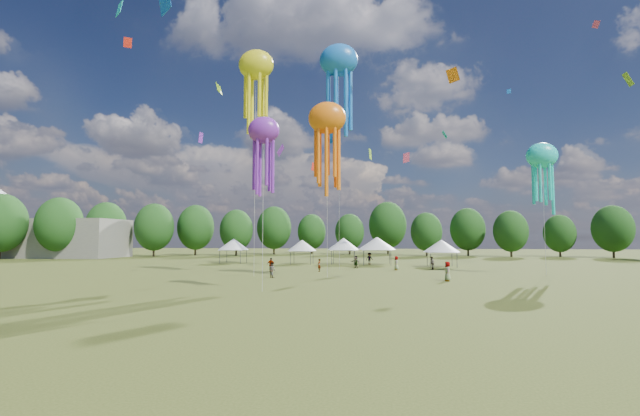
# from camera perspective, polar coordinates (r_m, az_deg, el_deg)

# --- Properties ---
(ground) EXTENTS (300.00, 300.00, 0.00)m
(ground) POSITION_cam_1_polar(r_m,az_deg,el_deg) (11.59, 6.16, -25.14)
(ground) COLOR #384416
(ground) RESTS_ON ground
(spectator_near) EXTENTS (1.00, 0.99, 1.62)m
(spectator_near) POSITION_cam_1_polar(r_m,az_deg,el_deg) (44.87, -6.46, -8.28)
(spectator_near) COLOR gray
(spectator_near) RESTS_ON ground
(spectators_far) EXTENTS (21.06, 25.50, 1.88)m
(spectators_far) POSITION_cam_1_polar(r_m,az_deg,el_deg) (56.25, 7.42, -7.33)
(spectators_far) COLOR gray
(spectators_far) RESTS_ON ground
(festival_tents) EXTENTS (37.26, 10.03, 4.28)m
(festival_tents) POSITION_cam_1_polar(r_m,az_deg,el_deg) (65.83, 2.96, -4.93)
(festival_tents) COLOR #47474C
(festival_tents) RESTS_ON ground
(show_kites) EXTENTS (35.87, 26.64, 30.71)m
(show_kites) POSITION_cam_1_polar(r_m,az_deg,el_deg) (52.57, 3.14, 13.95)
(show_kites) COLOR orange
(show_kites) RESTS_ON ground
(small_kites) EXTENTS (77.10, 60.17, 38.26)m
(small_kites) POSITION_cam_1_polar(r_m,az_deg,el_deg) (59.10, 7.16, 20.17)
(small_kites) COLOR orange
(small_kites) RESTS_ON ground
(treeline) EXTENTS (201.57, 95.24, 13.43)m
(treeline) POSITION_cam_1_polar(r_m,az_deg,el_deg) (73.47, 3.49, -2.15)
(treeline) COLOR #38281C
(treeline) RESTS_ON ground
(hangar) EXTENTS (40.00, 12.00, 8.00)m
(hangar) POSITION_cam_1_polar(r_m,az_deg,el_deg) (109.81, -34.52, -3.39)
(hangar) COLOR gray
(hangar) RESTS_ON ground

